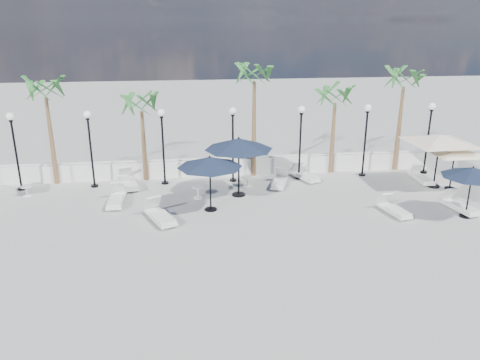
{
  "coord_description": "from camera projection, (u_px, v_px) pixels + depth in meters",
  "views": [
    {
      "loc": [
        -2.58,
        -16.36,
        7.94
      ],
      "look_at": [
        -0.18,
        2.25,
        1.5
      ],
      "focal_mm": 35.0,
      "sensor_mm": 36.0,
      "label": 1
    }
  ],
  "objects": [
    {
      "name": "side_table_1",
      "position": [
        198.0,
        191.0,
        21.89
      ],
      "size": [
        0.59,
        0.59,
        0.57
      ],
      "color": "white",
      "rests_on": "ground"
    },
    {
      "name": "parasol_navy_mid",
      "position": [
        239.0,
        144.0,
        21.53
      ],
      "size": [
        3.19,
        3.19,
        2.86
      ],
      "color": "black",
      "rests_on": "ground"
    },
    {
      "name": "parasol_navy_left",
      "position": [
        210.0,
        162.0,
        19.89
      ],
      "size": [
        2.82,
        2.82,
        2.49
      ],
      "color": "black",
      "rests_on": "ground"
    },
    {
      "name": "lamppost_2",
      "position": [
        163.0,
        136.0,
        23.1
      ],
      "size": [
        0.36,
        0.36,
        3.84
      ],
      "color": "black",
      "rests_on": "ground"
    },
    {
      "name": "side_table_2",
      "position": [
        247.0,
        181.0,
        23.37
      ],
      "size": [
        0.56,
        0.56,
        0.54
      ],
      "color": "white",
      "rests_on": "ground"
    },
    {
      "name": "palm_0",
      "position": [
        45.0,
        94.0,
        22.52
      ],
      "size": [
        2.6,
        2.6,
        5.5
      ],
      "color": "brown",
      "rests_on": "ground"
    },
    {
      "name": "palm_1",
      "position": [
        141.0,
        108.0,
        23.32
      ],
      "size": [
        2.6,
        2.6,
        4.7
      ],
      "color": "brown",
      "rests_on": "ground"
    },
    {
      "name": "palm_4",
      "position": [
        404.0,
        84.0,
        24.66
      ],
      "size": [
        2.6,
        2.6,
        5.7
      ],
      "color": "brown",
      "rests_on": "ground"
    },
    {
      "name": "lamppost_5",
      "position": [
        366.0,
        130.0,
        24.37
      ],
      "size": [
        0.36,
        0.36,
        3.84
      ],
      "color": "black",
      "rests_on": "ground"
    },
    {
      "name": "parasol_cream_sq_a",
      "position": [
        441.0,
        135.0,
        22.61
      ],
      "size": [
        5.85,
        5.85,
        2.87
      ],
      "color": "black",
      "rests_on": "ground"
    },
    {
      "name": "palm_3",
      "position": [
        335.0,
        100.0,
        24.46
      ],
      "size": [
        2.6,
        2.6,
        4.9
      ],
      "color": "brown",
      "rests_on": "ground"
    },
    {
      "name": "lounger_0",
      "position": [
        122.0,
        188.0,
        22.61
      ],
      "size": [
        0.62,
        1.7,
        0.63
      ],
      "rotation": [
        0.0,
        0.0,
        -0.04
      ],
      "color": "white",
      "rests_on": "ground"
    },
    {
      "name": "ground",
      "position": [
        252.0,
        235.0,
        18.23
      ],
      "size": [
        100.0,
        100.0,
        0.0
      ],
      "primitive_type": "plane",
      "color": "#9E9F9A",
      "rests_on": "ground"
    },
    {
      "name": "lamppost_1",
      "position": [
        90.0,
        138.0,
        22.68
      ],
      "size": [
        0.36,
        0.36,
        3.84
      ],
      "color": "black",
      "rests_on": "ground"
    },
    {
      "name": "parasol_cream_sq_b",
      "position": [
        456.0,
        147.0,
        22.49
      ],
      "size": [
        4.65,
        4.65,
        2.33
      ],
      "color": "black",
      "rests_on": "ground"
    },
    {
      "name": "lounger_1",
      "position": [
        128.0,
        182.0,
        23.34
      ],
      "size": [
        1.23,
        2.2,
        0.79
      ],
      "rotation": [
        0.0,
        0.0,
        0.28
      ],
      "color": "white",
      "rests_on": "ground"
    },
    {
      "name": "lamppost_0",
      "position": [
        14.0,
        141.0,
        22.26
      ],
      "size": [
        0.36,
        0.36,
        3.84
      ],
      "color": "black",
      "rests_on": "ground"
    },
    {
      "name": "lounger_6",
      "position": [
        394.0,
        209.0,
        20.11
      ],
      "size": [
        0.94,
        1.87,
        0.67
      ],
      "rotation": [
        0.0,
        0.0,
        0.21
      ],
      "color": "white",
      "rests_on": "ground"
    },
    {
      "name": "lounger_4",
      "position": [
        160.0,
        215.0,
        19.37
      ],
      "size": [
        1.44,
        2.2,
        0.79
      ],
      "rotation": [
        0.0,
        0.0,
        0.4
      ],
      "color": "white",
      "rests_on": "ground"
    },
    {
      "name": "lounger_2",
      "position": [
        116.0,
        199.0,
        21.18
      ],
      "size": [
        0.68,
        2.03,
        0.76
      ],
      "rotation": [
        0.0,
        0.0,
        -0.01
      ],
      "color": "white",
      "rests_on": "ground"
    },
    {
      "name": "lounger_8",
      "position": [
        422.0,
        177.0,
        24.14
      ],
      "size": [
        0.7,
        1.88,
        0.69
      ],
      "rotation": [
        0.0,
        0.0,
        -0.05
      ],
      "color": "white",
      "rests_on": "ground"
    },
    {
      "name": "lounger_7",
      "position": [
        460.0,
        205.0,
        20.45
      ],
      "size": [
        0.99,
        2.04,
        0.73
      ],
      "rotation": [
        0.0,
        0.0,
        0.19
      ],
      "color": "white",
      "rests_on": "ground"
    },
    {
      "name": "parasol_navy_right",
      "position": [
        473.0,
        173.0,
        19.27
      ],
      "size": [
        2.51,
        2.51,
        2.25
      ],
      "color": "black",
      "rests_on": "ground"
    },
    {
      "name": "palm_2",
      "position": [
        254.0,
        79.0,
        23.57
      ],
      "size": [
        2.6,
        2.6,
        6.1
      ],
      "color": "brown",
      "rests_on": "ground"
    },
    {
      "name": "lounger_5",
      "position": [
        305.0,
        175.0,
        24.44
      ],
      "size": [
        1.32,
        1.98,
        0.71
      ],
      "rotation": [
        0.0,
        0.0,
        0.41
      ],
      "color": "white",
      "rests_on": "ground"
    },
    {
      "name": "lounger_3",
      "position": [
        279.0,
        181.0,
        23.53
      ],
      "size": [
        1.21,
        1.98,
        0.71
      ],
      "rotation": [
        0.0,
        0.0,
        -0.35
      ],
      "color": "white",
      "rests_on": "ground"
    },
    {
      "name": "lamppost_6",
      "position": [
        429.0,
        128.0,
        24.79
      ],
      "size": [
        0.36,
        0.36,
        3.84
      ],
      "color": "black",
      "rests_on": "ground"
    },
    {
      "name": "lamppost_3",
      "position": [
        233.0,
        134.0,
        23.52
      ],
      "size": [
        0.36,
        0.36,
        3.84
      ],
      "color": "black",
      "rests_on": "ground"
    },
    {
      "name": "balustrade",
      "position": [
        231.0,
        167.0,
        25.12
      ],
      "size": [
        26.0,
        0.3,
        1.01
      ],
      "color": "silver",
      "rests_on": "ground"
    },
    {
      "name": "lamppost_4",
      "position": [
        301.0,
        132.0,
        23.95
      ],
      "size": [
        0.36,
        0.36,
        3.84
      ],
      "color": "black",
      "rests_on": "ground"
    },
    {
      "name": "side_table_0",
      "position": [
        26.0,
        190.0,
        22.12
      ],
      "size": [
        0.5,
        0.5,
        0.49
      ],
      "color": "white",
      "rests_on": "ground"
    }
  ]
}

